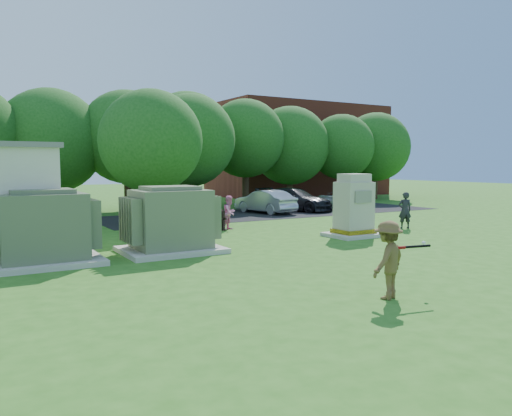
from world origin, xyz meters
TOP-DOWN VIEW (x-y plane):
  - ground at (0.00, 0.00)m, footprint 120.00×120.00m
  - brick_building at (18.00, 27.00)m, footprint 15.00×8.00m
  - parking_strip at (7.00, 13.50)m, footprint 20.00×6.00m
  - transformer_left at (-6.50, 4.50)m, footprint 3.00×2.40m
  - transformer_right at (-2.80, 4.50)m, footprint 3.00×2.40m
  - generator_cabinet at (4.43, 4.19)m, footprint 1.96×1.60m
  - picnic_table at (0.06, 8.90)m, footprint 1.99×1.49m
  - batter at (-0.96, -2.90)m, footprint 1.17×0.90m
  - person_by_generator at (7.92, 4.87)m, footprint 0.67×0.58m
  - person_at_picnic at (1.28, 8.35)m, footprint 0.88×0.82m
  - car_white at (1.90, 13.22)m, footprint 2.16×4.20m
  - car_silver_a at (6.35, 13.72)m, footprint 2.03×4.13m
  - car_dark at (8.55, 13.98)m, footprint 3.67×5.01m
  - car_silver_b at (11.58, 13.23)m, footprint 2.76×4.63m
  - batting_equipment at (-0.37, -3.00)m, footprint 1.16×0.46m
  - tree_row at (1.75, 18.50)m, footprint 41.30×13.30m

SIDE VIEW (x-z plane):
  - ground at x=0.00m, z-range 0.00..0.00m
  - parking_strip at x=7.00m, z-range 0.00..0.01m
  - picnic_table at x=0.06m, z-range 0.11..0.96m
  - car_silver_b at x=11.58m, z-range 0.00..1.21m
  - car_silver_a at x=6.35m, z-range 0.00..1.30m
  - car_dark at x=8.55m, z-range 0.00..1.35m
  - car_white at x=1.90m, z-range 0.00..1.37m
  - person_at_picnic at x=1.28m, z-range 0.00..1.43m
  - person_by_generator at x=7.92m, z-range 0.00..1.57m
  - batter at x=-0.96m, z-range 0.00..1.60m
  - transformer_left at x=-6.50m, z-range -0.07..2.00m
  - transformer_right at x=-2.80m, z-range -0.07..2.00m
  - generator_cabinet at x=4.43m, z-range -0.15..2.24m
  - batting_equipment at x=-0.37m, z-range 1.00..1.09m
  - brick_building at x=18.00m, z-range 0.00..8.00m
  - tree_row at x=1.75m, z-range 0.50..7.80m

